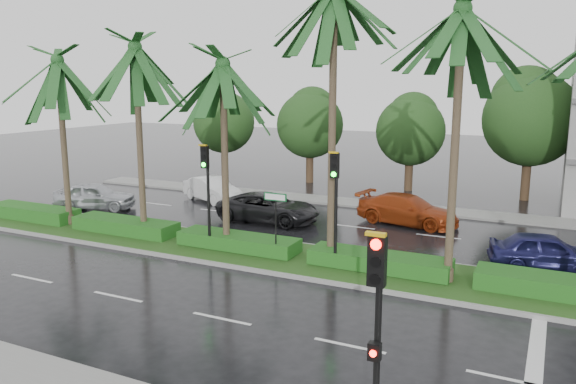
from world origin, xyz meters
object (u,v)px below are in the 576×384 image
at_px(car_silver, 95,196).
at_px(car_red, 407,210).
at_px(car_blue, 546,251).
at_px(street_sign, 275,209).
at_px(car_white, 212,189).
at_px(signal_near, 376,340).
at_px(signal_median_left, 207,181).
at_px(car_darkgrey, 269,208).

relative_size(car_silver, car_red, 0.86).
bearing_deg(car_blue, street_sign, 98.69).
relative_size(street_sign, car_silver, 0.60).
bearing_deg(car_white, signal_near, -115.88).
distance_m(car_silver, car_white, 6.55).
distance_m(signal_median_left, street_sign, 3.13).
bearing_deg(street_sign, car_white, 134.94).
relative_size(signal_near, car_darkgrey, 0.84).
relative_size(signal_near, signal_median_left, 1.00).
distance_m(street_sign, car_silver, 13.92).
bearing_deg(car_blue, car_darkgrey, 68.70).
relative_size(car_silver, car_blue, 1.06).
relative_size(car_silver, car_white, 1.00).
bearing_deg(signal_near, car_blue, 79.51).
xyz_separation_m(car_white, car_darkgrey, (5.31, -2.94, 0.01)).
distance_m(car_silver, car_red, 16.91).
distance_m(signal_near, street_sign, 12.11).
distance_m(signal_near, car_darkgrey, 18.72).
bearing_deg(car_white, car_silver, 158.64).
bearing_deg(car_white, car_darkgrey, -95.03).
bearing_deg(car_silver, car_darkgrey, -101.44).
height_order(signal_median_left, car_silver, signal_median_left).
bearing_deg(car_darkgrey, street_sign, -150.23).
height_order(signal_near, car_blue, signal_near).
height_order(car_silver, car_white, car_silver).
relative_size(street_sign, car_darkgrey, 0.50).
bearing_deg(car_darkgrey, signal_median_left, -177.52).
bearing_deg(car_blue, car_red, 42.32).
height_order(signal_near, car_red, signal_near).
distance_m(signal_median_left, car_darkgrey, 6.29).
distance_m(signal_median_left, car_blue, 13.27).
height_order(car_white, car_blue, car_white).
bearing_deg(car_blue, car_white, 62.37).
height_order(street_sign, car_darkgrey, street_sign).
relative_size(car_white, car_darkgrey, 0.83).
relative_size(signal_median_left, car_silver, 1.01).
distance_m(car_darkgrey, car_blue, 12.95).
bearing_deg(car_red, car_blue, -114.97).
xyz_separation_m(signal_median_left, street_sign, (3.00, 0.18, -0.87)).
relative_size(car_silver, car_darkgrey, 0.84).
bearing_deg(signal_median_left, car_red, 53.65).
xyz_separation_m(street_sign, car_blue, (9.50, 3.63, -1.43)).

